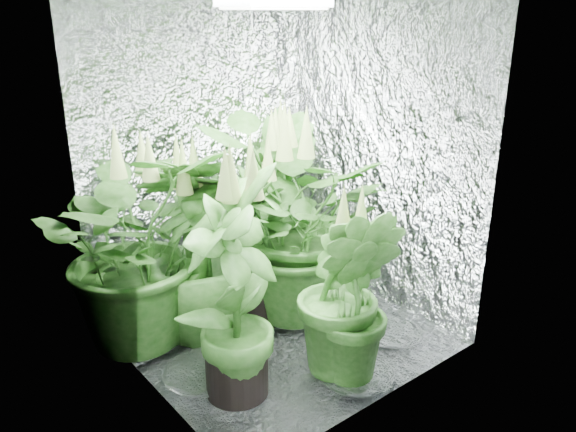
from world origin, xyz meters
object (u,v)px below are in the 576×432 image
(plant_c, at_px, (277,200))
(plant_f, at_px, (234,288))
(plant_b, at_px, (253,241))
(plant_d, at_px, (196,249))
(plant_e, at_px, (300,222))
(plant_a, at_px, (138,246))
(circulation_fan, at_px, (295,253))
(plant_g, at_px, (348,294))

(plant_c, height_order, plant_f, plant_f)
(plant_b, height_order, plant_d, plant_d)
(plant_c, height_order, plant_e, plant_e)
(plant_a, relative_size, plant_c, 1.00)
(plant_d, xyz_separation_m, plant_e, (0.58, -0.20, 0.08))
(plant_e, bearing_deg, plant_b, 154.42)
(plant_a, distance_m, circulation_fan, 1.34)
(plant_c, distance_m, plant_f, 1.30)
(plant_e, bearing_deg, plant_d, 161.08)
(plant_c, bearing_deg, circulation_fan, -2.60)
(circulation_fan, bearing_deg, plant_f, -149.49)
(plant_e, bearing_deg, plant_g, -108.68)
(plant_b, bearing_deg, circulation_fan, 31.12)
(plant_f, bearing_deg, plant_b, 47.36)
(plant_a, relative_size, plant_b, 1.07)
(plant_e, relative_size, plant_f, 1.13)
(plant_c, height_order, circulation_fan, plant_c)
(plant_g, bearing_deg, plant_f, 154.59)
(plant_g, bearing_deg, circulation_fan, 62.00)
(plant_d, relative_size, plant_g, 1.15)
(plant_a, bearing_deg, plant_f, -78.22)
(plant_g, bearing_deg, plant_b, 93.37)
(plant_d, distance_m, plant_f, 0.59)
(plant_a, height_order, plant_c, plant_a)
(plant_b, bearing_deg, plant_d, 166.62)
(plant_b, distance_m, circulation_fan, 0.84)
(plant_f, height_order, circulation_fan, plant_f)
(plant_b, distance_m, plant_d, 0.34)
(plant_f, bearing_deg, plant_g, -25.41)
(plant_f, relative_size, plant_g, 1.23)
(plant_c, bearing_deg, plant_a, -170.12)
(plant_d, distance_m, circulation_fan, 1.09)
(plant_b, bearing_deg, plant_e, -25.58)
(circulation_fan, bearing_deg, plant_b, -157.20)
(plant_g, distance_m, circulation_fan, 1.32)
(plant_f, bearing_deg, plant_e, 27.99)
(plant_d, height_order, plant_f, plant_f)
(plant_b, bearing_deg, plant_a, 161.35)
(plant_a, height_order, plant_d, plant_a)
(plant_a, distance_m, plant_f, 0.72)
(plant_e, height_order, circulation_fan, plant_e)
(plant_c, relative_size, circulation_fan, 3.65)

